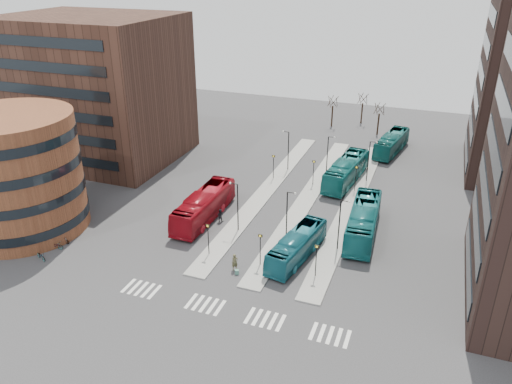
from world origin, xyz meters
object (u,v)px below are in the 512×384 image
(commuter_b, at_px, (284,242))
(commuter_a, at_px, (220,215))
(bicycle_mid, at_px, (64,240))
(bicycle_far, at_px, (56,246))
(teal_bus_a, at_px, (297,246))
(teal_bus_d, at_px, (392,143))
(teal_bus_c, at_px, (363,221))
(bicycle_near, at_px, (41,256))
(traveller, at_px, (235,262))
(teal_bus_b, at_px, (346,171))
(red_bus, at_px, (204,206))
(suitcase, at_px, (237,272))
(commuter_c, at_px, (291,237))

(commuter_b, bearing_deg, commuter_a, 73.33)
(bicycle_mid, distance_m, bicycle_far, 1.29)
(teal_bus_a, xyz_separation_m, bicycle_far, (-25.79, -7.78, -1.05))
(teal_bus_a, relative_size, teal_bus_d, 0.91)
(teal_bus_c, relative_size, bicycle_mid, 8.68)
(commuter_a, bearing_deg, bicycle_far, 35.65)
(bicycle_near, bearing_deg, traveller, -52.39)
(commuter_a, bearing_deg, traveller, 117.82)
(commuter_a, xyz_separation_m, bicycle_far, (-14.61, -12.37, -0.39))
(teal_bus_a, distance_m, teal_bus_d, 37.06)
(teal_bus_d, bearing_deg, teal_bus_c, -79.74)
(teal_bus_b, bearing_deg, red_bus, -122.91)
(teal_bus_c, distance_m, bicycle_near, 36.25)
(teal_bus_b, distance_m, bicycle_far, 39.93)
(teal_bus_c, height_order, bicycle_mid, teal_bus_c)
(teal_bus_d, bearing_deg, suitcase, -94.27)
(red_bus, xyz_separation_m, teal_bus_a, (13.33, -4.59, -0.29))
(suitcase, height_order, teal_bus_b, teal_bus_b)
(teal_bus_b, bearing_deg, bicycle_mid, -126.59)
(suitcase, height_order, bicycle_mid, bicycle_mid)
(red_bus, height_order, commuter_c, red_bus)
(commuter_b, height_order, bicycle_mid, commuter_b)
(commuter_b, bearing_deg, suitcase, 157.58)
(commuter_b, height_order, commuter_c, commuter_c)
(suitcase, distance_m, commuter_c, 8.58)
(commuter_b, relative_size, bicycle_mid, 1.00)
(suitcase, bearing_deg, commuter_a, 100.13)
(bicycle_near, bearing_deg, red_bus, -17.94)
(commuter_a, bearing_deg, commuter_c, 164.04)
(commuter_a, height_order, commuter_b, commuter_a)
(suitcase, bearing_deg, bicycle_near, 170.59)
(bicycle_mid, bearing_deg, teal_bus_b, -44.42)
(commuter_c, bearing_deg, suitcase, -0.33)
(teal_bus_d, distance_m, bicycle_mid, 53.38)
(teal_bus_d, xyz_separation_m, bicycle_mid, (-31.45, -43.12, -1.19))
(teal_bus_c, height_order, traveller, teal_bus_c)
(commuter_a, bearing_deg, teal_bus_d, -122.34)
(red_bus, distance_m, teal_bus_b, 22.40)
(teal_bus_d, xyz_separation_m, bicycle_near, (-31.45, -46.70, -1.19))
(teal_bus_c, distance_m, teal_bus_d, 29.04)
(teal_bus_a, height_order, traveller, teal_bus_a)
(red_bus, xyz_separation_m, bicycle_far, (-12.45, -12.38, -1.34))
(red_bus, bearing_deg, bicycle_mid, -138.02)
(teal_bus_a, distance_m, commuter_c, 3.05)
(teal_bus_a, xyz_separation_m, teal_bus_c, (5.85, 7.58, 0.31))
(bicycle_mid, bearing_deg, commuter_a, -53.86)
(teal_bus_a, xyz_separation_m, teal_bus_b, (0.97, 21.82, 0.30))
(red_bus, bearing_deg, suitcase, -48.92)
(teal_bus_c, height_order, commuter_c, teal_bus_c)
(teal_bus_a, xyz_separation_m, bicycle_near, (-25.79, -10.08, -1.04))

